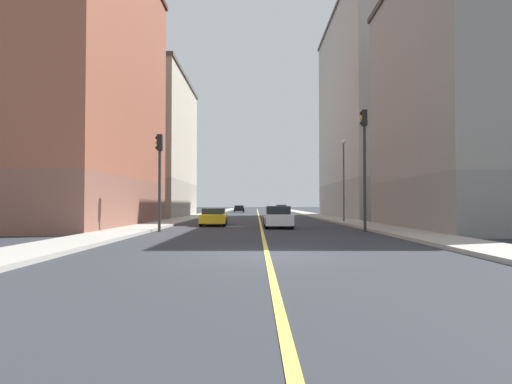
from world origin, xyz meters
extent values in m
plane|color=#2C2E34|center=(0.00, 0.00, 0.00)|extent=(400.00, 400.00, 0.00)
cube|color=#9E9B93|center=(7.41, 49.00, 0.07)|extent=(2.54, 168.00, 0.15)
cube|color=#9E9B93|center=(-7.41, 49.00, 0.07)|extent=(2.54, 168.00, 0.15)
cube|color=#E5D14C|center=(0.00, 49.00, 0.01)|extent=(0.16, 154.00, 0.01)
cube|color=slate|center=(13.45, 13.81, 1.57)|extent=(9.54, 14.67, 3.14)
cube|color=gray|center=(13.45, 13.81, 9.52)|extent=(9.54, 14.67, 12.76)
cube|color=gray|center=(13.45, 37.10, 1.99)|extent=(9.54, 24.29, 3.98)
cube|color=#9E9993|center=(13.45, 37.10, 13.74)|extent=(9.54, 24.29, 19.52)
cube|color=#474442|center=(13.45, 37.10, 23.70)|extent=(9.84, 24.59, 0.40)
cube|color=brown|center=(-13.45, 17.46, 1.66)|extent=(9.54, 18.93, 3.31)
cube|color=#93513D|center=(-13.45, 17.46, 11.40)|extent=(9.54, 18.93, 16.18)
cube|color=#9D9688|center=(-13.45, 39.05, 2.08)|extent=(9.54, 18.43, 4.17)
cube|color=#BCB29E|center=(-13.45, 39.05, 10.23)|extent=(9.54, 18.43, 12.12)
cube|color=#545047|center=(-13.45, 39.05, 16.49)|extent=(9.84, 18.73, 0.40)
cylinder|color=#2D2D2D|center=(5.75, 11.24, 2.97)|extent=(0.16, 0.16, 5.95)
cube|color=black|center=(5.75, 11.24, 6.40)|extent=(0.28, 0.32, 0.90)
sphere|color=#320404|center=(5.59, 11.24, 6.67)|extent=(0.20, 0.20, 0.20)
sphere|color=orange|center=(5.59, 11.24, 6.39)|extent=(0.20, 0.20, 0.20)
sphere|color=black|center=(5.59, 11.24, 6.11)|extent=(0.20, 0.20, 0.20)
cylinder|color=#2D2D2D|center=(-5.75, 11.24, 2.28)|extent=(0.16, 0.16, 4.56)
cube|color=black|center=(-5.75, 11.24, 5.01)|extent=(0.28, 0.32, 0.90)
sphere|color=#320404|center=(-5.91, 11.24, 5.28)|extent=(0.20, 0.20, 0.20)
sphere|color=orange|center=(-5.91, 11.24, 5.00)|extent=(0.20, 0.20, 0.20)
sphere|color=black|center=(-5.91, 11.24, 4.72)|extent=(0.20, 0.20, 0.20)
cylinder|color=#4C4C51|center=(6.75, 22.15, 3.30)|extent=(0.14, 0.14, 6.30)
sphere|color=#EAEACC|center=(6.75, 22.15, 6.60)|extent=(0.36, 0.36, 0.36)
cube|color=black|center=(-3.50, 68.24, 0.50)|extent=(2.07, 4.02, 0.56)
cube|color=black|center=(-3.50, 68.28, 1.02)|extent=(1.75, 1.98, 0.48)
cylinder|color=black|center=(-4.42, 69.42, 0.32)|extent=(0.25, 0.65, 0.64)
cylinder|color=black|center=(-2.70, 69.50, 0.32)|extent=(0.25, 0.65, 0.64)
cylinder|color=black|center=(-4.30, 66.98, 0.32)|extent=(0.25, 0.65, 0.64)
cylinder|color=black|center=(-2.58, 67.07, 0.32)|extent=(0.25, 0.65, 0.64)
cube|color=gold|center=(-3.39, 18.40, 0.52)|extent=(1.97, 4.48, 0.60)
cube|color=black|center=(-3.39, 18.34, 1.04)|extent=(1.66, 2.13, 0.43)
cylinder|color=black|center=(-4.26, 19.73, 0.32)|extent=(0.24, 0.65, 0.64)
cylinder|color=black|center=(-2.63, 19.80, 0.32)|extent=(0.24, 0.65, 0.64)
cylinder|color=black|center=(-4.15, 17.00, 0.32)|extent=(0.24, 0.65, 0.64)
cylinder|color=black|center=(-2.52, 17.06, 0.32)|extent=(0.24, 0.65, 0.64)
cube|color=silver|center=(3.66, 56.98, 0.56)|extent=(1.85, 3.98, 0.68)
cube|color=black|center=(3.66, 56.94, 1.15)|extent=(1.61, 1.75, 0.52)
cylinder|color=black|center=(2.82, 58.19, 0.32)|extent=(0.23, 0.64, 0.64)
cylinder|color=black|center=(4.46, 58.22, 0.32)|extent=(0.23, 0.64, 0.64)
cylinder|color=black|center=(2.85, 55.74, 0.32)|extent=(0.23, 0.64, 0.64)
cylinder|color=black|center=(4.49, 55.76, 0.32)|extent=(0.23, 0.64, 0.64)
cube|color=white|center=(1.09, 15.37, 0.56)|extent=(1.78, 4.25, 0.68)
cube|color=black|center=(1.08, 15.45, 1.16)|extent=(1.54, 1.90, 0.52)
cylinder|color=black|center=(0.29, 16.67, 0.32)|extent=(0.23, 0.64, 0.64)
cylinder|color=black|center=(1.85, 16.69, 0.32)|extent=(0.23, 0.64, 0.64)
cylinder|color=black|center=(0.32, 14.04, 0.32)|extent=(0.23, 0.64, 0.64)
cylinder|color=black|center=(1.88, 14.06, 0.32)|extent=(0.23, 0.64, 0.64)
camera|label=1|loc=(-0.34, -13.33, 1.57)|focal=30.85mm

